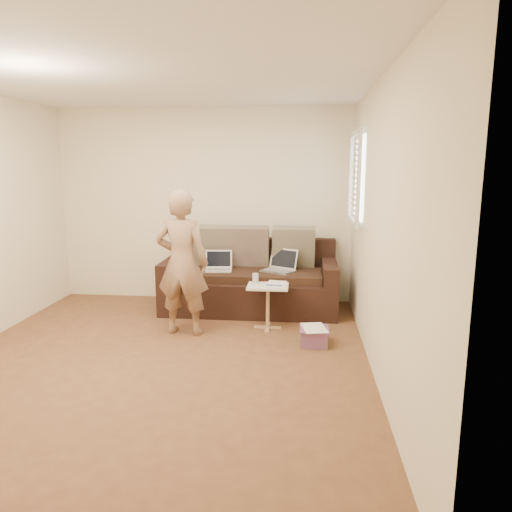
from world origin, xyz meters
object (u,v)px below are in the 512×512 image
Objects in this scene: sofa at (250,277)px; laptop_silver at (278,272)px; drinking_glass at (255,278)px; striped_box at (314,336)px; side_table at (268,307)px; person at (182,263)px; laptop_white at (218,271)px.

sofa is 5.59× the size of laptop_silver.
striped_box is (0.67, -0.53, -0.47)m from drinking_glass.
drinking_glass is (-0.15, 0.06, 0.31)m from side_table.
striped_box is (0.44, -1.12, -0.43)m from laptop_silver.
drinking_glass is (0.77, 0.32, -0.23)m from person.
drinking_glass is (0.54, -0.56, 0.05)m from laptop_white.
sofa reaches higher than drinking_glass.
person reaches higher than laptop_white.
side_table is (0.92, 0.25, -0.55)m from person.
person is (-1.00, -0.90, 0.28)m from laptop_silver.
laptop_silver reaches higher than striped_box.
sofa is at bearing 124.56° from striped_box.
striped_box is at bearing -40.02° from laptop_silver.
laptop_white is at bearing 137.74° from striped_box.
sofa is 0.66m from drinking_glass.
striped_box is at bearing -42.04° from side_table.
laptop_white is (-0.40, -0.07, 0.10)m from sofa.
laptop_silver is 0.71m from side_table.
laptop_silver is 1.33× the size of striped_box.
striped_box is at bearing 175.52° from person.
person is (-0.23, -0.88, 0.28)m from laptop_white.
sofa is at bearing -119.81° from person.
sofa is 18.33× the size of drinking_glass.
drinking_glass is at bearing 156.68° from side_table.
person is at bearing 171.45° from striped_box.
laptop_silver reaches higher than laptop_white.
laptop_silver is at bearing -6.90° from sofa.
striped_box is at bearing -48.79° from laptop_white.
laptop_silver is at bearing 68.83° from drinking_glass.
laptop_silver is 3.28× the size of drinking_glass.
sofa is 6.38× the size of laptop_white.
laptop_silver is 0.25× the size of person.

